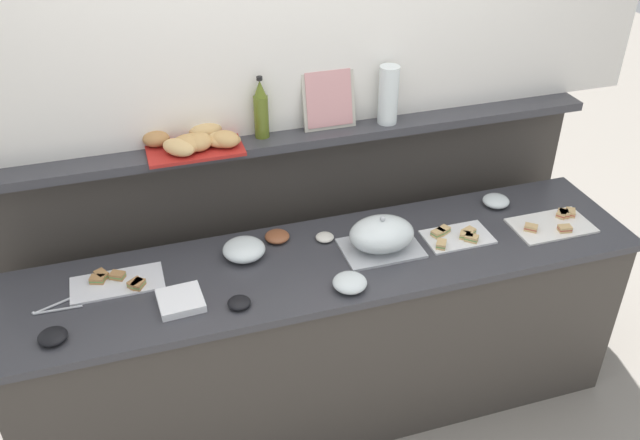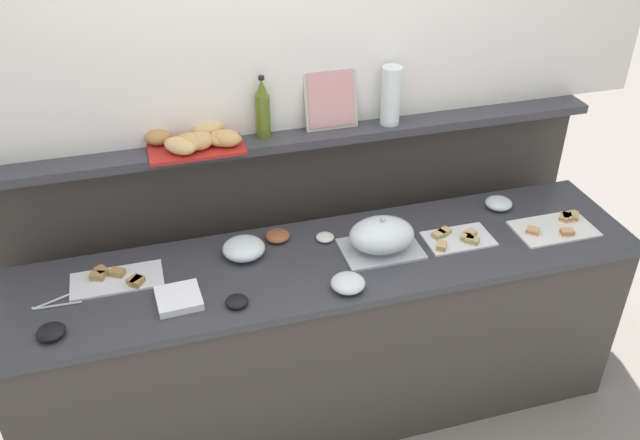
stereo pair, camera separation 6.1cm
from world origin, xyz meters
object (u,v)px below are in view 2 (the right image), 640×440
at_px(sandwich_platter_side, 457,238).
at_px(napkin_stack, 179,298).
at_px(sandwich_platter_front, 556,227).
at_px(condiment_bowl_teal, 325,237).
at_px(bread_basket, 200,140).
at_px(serving_cloche, 382,237).
at_px(sandwich_platter_rear, 117,279).
at_px(framed_picture, 331,99).
at_px(glass_bowl_medium, 499,204).
at_px(glass_bowl_large, 348,284).
at_px(condiment_bowl_dark, 51,332).
at_px(condiment_bowl_red, 277,236).
at_px(olive_oil_bottle, 263,110).
at_px(glass_bowl_small, 244,249).
at_px(condiment_bowl_cream, 237,301).
at_px(serving_tongs, 55,303).
at_px(water_carafe, 391,96).

bearing_deg(sandwich_platter_side, napkin_stack, -176.17).
bearing_deg(sandwich_platter_front, sandwich_platter_side, 175.40).
height_order(condiment_bowl_teal, napkin_stack, napkin_stack).
bearing_deg(condiment_bowl_teal, bread_basket, 152.11).
relative_size(serving_cloche, condiment_bowl_teal, 4.22).
bearing_deg(sandwich_platter_rear, framed_picture, 19.56).
bearing_deg(bread_basket, glass_bowl_medium, -9.41).
distance_m(glass_bowl_large, condiment_bowl_dark, 1.13).
distance_m(serving_cloche, condiment_bowl_dark, 1.36).
bearing_deg(bread_basket, framed_picture, 5.41).
relative_size(sandwich_platter_front, condiment_bowl_red, 3.32).
relative_size(olive_oil_bottle, bread_basket, 0.66).
height_order(glass_bowl_small, olive_oil_bottle, olive_oil_bottle).
xyz_separation_m(glass_bowl_medium, condiment_bowl_cream, (-1.32, -0.36, -0.01)).
height_order(sandwich_platter_rear, glass_bowl_medium, glass_bowl_medium).
bearing_deg(sandwich_platter_rear, glass_bowl_small, 3.62).
xyz_separation_m(condiment_bowl_cream, serving_tongs, (-0.68, 0.20, -0.01)).
xyz_separation_m(glass_bowl_large, water_carafe, (0.39, 0.62, 0.50)).
height_order(condiment_bowl_red, serving_tongs, condiment_bowl_red).
bearing_deg(sandwich_platter_front, condiment_bowl_teal, 168.79).
relative_size(glass_bowl_medium, condiment_bowl_cream, 1.40).
bearing_deg(condiment_bowl_dark, bread_basket, 40.86).
xyz_separation_m(glass_bowl_small, bread_basket, (-0.11, 0.27, 0.40)).
distance_m(glass_bowl_small, serving_tongs, 0.77).
bearing_deg(olive_oil_bottle, serving_cloche, -47.91).
xyz_separation_m(condiment_bowl_dark, framed_picture, (1.25, 0.62, 0.51)).
distance_m(sandwich_platter_front, condiment_bowl_cream, 1.49).
bearing_deg(bread_basket, sandwich_platter_front, -16.87).
distance_m(sandwich_platter_rear, glass_bowl_small, 0.53).
height_order(condiment_bowl_dark, framed_picture, framed_picture).
xyz_separation_m(glass_bowl_medium, bread_basket, (-1.34, 0.22, 0.41)).
bearing_deg(framed_picture, sandwich_platter_rear, -160.44).
xyz_separation_m(olive_oil_bottle, water_carafe, (0.58, -0.03, 0.01)).
height_order(serving_cloche, glass_bowl_large, serving_cloche).
bearing_deg(bread_basket, sandwich_platter_rear, -143.90).
bearing_deg(serving_tongs, condiment_bowl_cream, -16.12).
bearing_deg(sandwich_platter_front, serving_tongs, 178.10).
bearing_deg(glass_bowl_medium, glass_bowl_large, -156.31).
bearing_deg(olive_oil_bottle, condiment_bowl_cream, -112.40).
bearing_deg(condiment_bowl_dark, napkin_stack, 8.11).
bearing_deg(condiment_bowl_cream, water_carafe, 35.66).
height_order(sandwich_platter_front, bread_basket, bread_basket).
bearing_deg(condiment_bowl_teal, water_carafe, 35.28).
xyz_separation_m(serving_cloche, condiment_bowl_teal, (-0.21, 0.15, -0.06)).
relative_size(glass_bowl_medium, condiment_bowl_teal, 1.57).
xyz_separation_m(serving_cloche, condiment_bowl_cream, (-0.66, -0.18, -0.06)).
distance_m(serving_cloche, water_carafe, 0.64).
bearing_deg(condiment_bowl_dark, condiment_bowl_cream, -1.10).
bearing_deg(napkin_stack, bread_basket, 69.50).
bearing_deg(napkin_stack, glass_bowl_small, 37.70).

